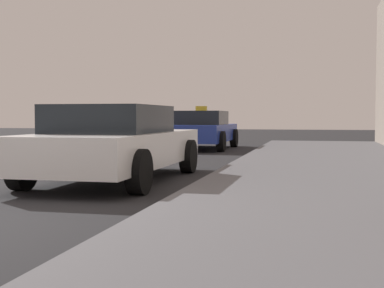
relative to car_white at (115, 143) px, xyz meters
name	(u,v)px	position (x,y,z in m)	size (l,w,h in m)	color
sidewalk	(350,228)	(3.60, -3.41, -0.57)	(4.00, 32.00, 0.15)	#5B5B60
car_white	(115,143)	(0.00, 0.00, 0.00)	(2.03, 4.58, 1.27)	white
car_blue	(202,130)	(-0.41, 9.00, 0.00)	(1.95, 4.16, 1.43)	#233899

